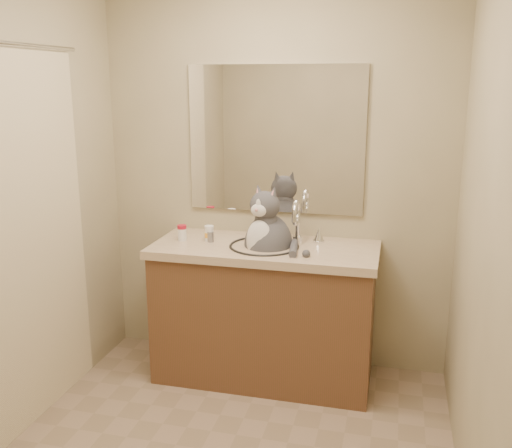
# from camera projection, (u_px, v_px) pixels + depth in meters

# --- Properties ---
(room) EXTENTS (2.22, 2.52, 2.42)m
(room) POSITION_uv_depth(u_px,v_px,m) (213.00, 228.00, 2.40)
(room) COLOR gray
(room) RESTS_ON ground
(vanity) EXTENTS (1.34, 0.59, 1.12)m
(vanity) POSITION_uv_depth(u_px,v_px,m) (265.00, 309.00, 3.49)
(vanity) COLOR brown
(vanity) RESTS_ON ground
(mirror) EXTENTS (1.10, 0.02, 0.90)m
(mirror) POSITION_uv_depth(u_px,v_px,m) (275.00, 140.00, 3.50)
(mirror) COLOR white
(mirror) RESTS_ON room
(shower_curtain) EXTENTS (0.02, 1.30, 1.93)m
(shower_curtain) POSITION_uv_depth(u_px,v_px,m) (16.00, 243.00, 2.78)
(shower_curtain) COLOR beige
(shower_curtain) RESTS_ON ground
(cat) EXTENTS (0.39, 0.42, 0.58)m
(cat) POSITION_uv_depth(u_px,v_px,m) (268.00, 241.00, 3.39)
(cat) COLOR #4B4B50
(cat) RESTS_ON vanity
(pill_bottle_redcap) EXTENTS (0.07, 0.07, 0.10)m
(pill_bottle_redcap) POSITION_uv_depth(u_px,v_px,m) (182.00, 233.00, 3.49)
(pill_bottle_redcap) COLOR white
(pill_bottle_redcap) RESTS_ON vanity
(pill_bottle_orange) EXTENTS (0.07, 0.07, 0.10)m
(pill_bottle_orange) POSITION_uv_depth(u_px,v_px,m) (209.00, 234.00, 3.48)
(pill_bottle_orange) COLOR white
(pill_bottle_orange) RESTS_ON vanity
(grey_canister) EXTENTS (0.04, 0.04, 0.06)m
(grey_canister) POSITION_uv_depth(u_px,v_px,m) (211.00, 237.00, 3.46)
(grey_canister) COLOR gray
(grey_canister) RESTS_ON vanity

